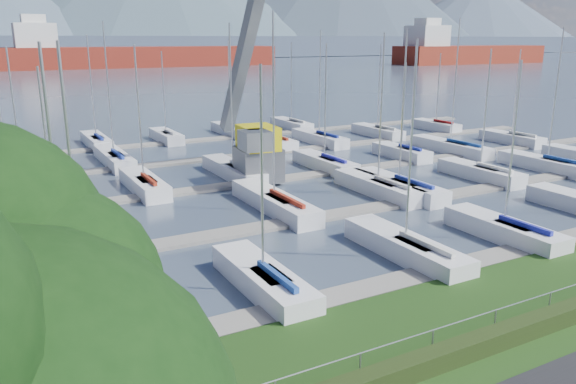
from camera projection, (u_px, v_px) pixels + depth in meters
water at (9, 65)px, 239.62m from camera, size 800.00×540.00×0.20m
hedge at (462, 350)px, 19.20m from camera, size 80.00×0.70×0.70m
fence at (455, 323)px, 19.32m from camera, size 80.00×0.04×0.04m
foothill at (0, 48)px, 297.12m from camera, size 900.00×80.00×12.00m
docks at (198, 190)px, 41.68m from camera, size 90.00×41.60×0.25m
crane at (256, 109)px, 43.87m from camera, size 5.04×13.32×22.35m
cargo_ship_mid at (131, 57)px, 220.46m from camera, size 109.63×18.39×21.50m
cargo_ship_east at (464, 54)px, 251.64m from camera, size 75.21×19.37×21.50m
sailboat_fleet at (149, 113)px, 40.95m from camera, size 74.81×49.35×13.06m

